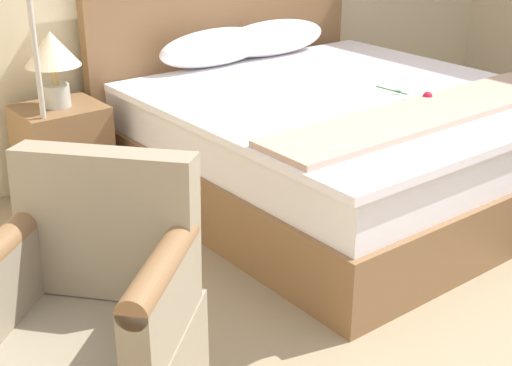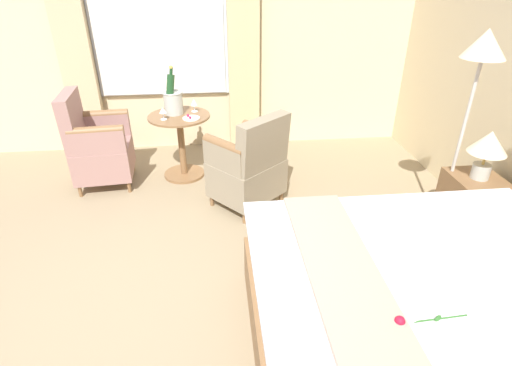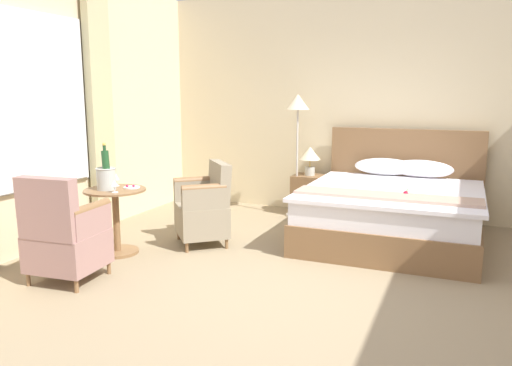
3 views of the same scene
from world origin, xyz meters
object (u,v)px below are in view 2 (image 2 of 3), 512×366
(bedside_lamp, at_px, (488,146))
(wine_glass_near_edge, at_px, (194,103))
(armchair_by_window, at_px, (249,166))
(floor_lamp_brass, at_px, (478,72))
(wine_glass_near_bucket, at_px, (163,111))
(bed, at_px, (464,328))
(nightstand, at_px, (470,207))
(armchair_facing_bed, at_px, (97,146))
(side_table_round, at_px, (181,142))
(champagne_bucket, at_px, (173,100))
(snack_plate, at_px, (191,118))

(bedside_lamp, bearing_deg, wine_glass_near_edge, -122.90)
(bedside_lamp, distance_m, armchair_by_window, 1.95)
(floor_lamp_brass, distance_m, wine_glass_near_bucket, 2.74)
(bed, distance_m, floor_lamp_brass, 1.83)
(bedside_lamp, bearing_deg, wine_glass_near_bucket, -116.01)
(nightstand, bearing_deg, wine_glass_near_edge, -122.90)
(wine_glass_near_bucket, height_order, wine_glass_near_edge, wine_glass_near_edge)
(armchair_facing_bed, bearing_deg, side_table_round, 96.43)
(nightstand, xyz_separation_m, champagne_bucket, (-1.43, -2.49, 0.56))
(floor_lamp_brass, bearing_deg, nightstand, 45.97)
(nightstand, bearing_deg, side_table_round, -119.36)
(nightstand, xyz_separation_m, side_table_round, (-1.37, -2.44, 0.11))
(bedside_lamp, distance_m, champagne_bucket, 2.87)
(bed, bearing_deg, armchair_facing_bed, -135.42)
(floor_lamp_brass, relative_size, snack_plate, 9.58)
(snack_plate, bearing_deg, champagne_bucket, -134.37)
(bed, xyz_separation_m, nightstand, (-1.24, 0.80, -0.07))
(floor_lamp_brass, xyz_separation_m, armchair_facing_bed, (-1.14, -3.13, -0.94))
(side_table_round, distance_m, armchair_by_window, 0.96)
(floor_lamp_brass, distance_m, armchair_by_window, 1.96)
(bed, xyz_separation_m, wine_glass_near_bucket, (-2.50, -1.78, 0.43))
(champagne_bucket, relative_size, armchair_facing_bed, 0.50)
(bedside_lamp, bearing_deg, armchair_facing_bed, -111.28)
(nightstand, relative_size, armchair_facing_bed, 0.57)
(floor_lamp_brass, xyz_separation_m, side_table_round, (-1.23, -2.29, -0.97))
(bed, distance_m, snack_plate, 2.94)
(bed, distance_m, armchair_facing_bed, 3.53)
(snack_plate, bearing_deg, wine_glass_near_bucket, -90.41)
(wine_glass_near_edge, bearing_deg, nightstand, 57.10)
(bedside_lamp, bearing_deg, snack_plate, -118.54)
(wine_glass_near_edge, relative_size, armchair_by_window, 0.15)
(bed, bearing_deg, wine_glass_near_bucket, -144.51)
(bedside_lamp, height_order, armchair_facing_bed, armchair_facing_bed)
(armchair_by_window, relative_size, armchair_facing_bed, 0.94)
(snack_plate, height_order, armchair_facing_bed, armchair_facing_bed)
(snack_plate, height_order, armchair_by_window, armchair_by_window)
(wine_glass_near_edge, height_order, armchair_by_window, armchair_by_window)
(bed, relative_size, side_table_round, 3.10)
(armchair_by_window, bearing_deg, champagne_bucket, -136.53)
(side_table_round, distance_m, armchair_facing_bed, 0.85)
(bed, distance_m, wine_glass_near_bucket, 3.10)
(floor_lamp_brass, bearing_deg, armchair_by_window, -108.34)
(nightstand, bearing_deg, bed, -32.86)
(side_table_round, relative_size, wine_glass_near_bucket, 5.50)
(wine_glass_near_bucket, distance_m, wine_glass_near_edge, 0.37)
(snack_plate, distance_m, armchair_facing_bed, 1.01)
(snack_plate, bearing_deg, bedside_lamp, 61.46)
(side_table_round, bearing_deg, wine_glass_near_edge, 123.35)
(floor_lamp_brass, relative_size, armchair_by_window, 1.80)
(floor_lamp_brass, bearing_deg, wine_glass_near_bucket, -114.68)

